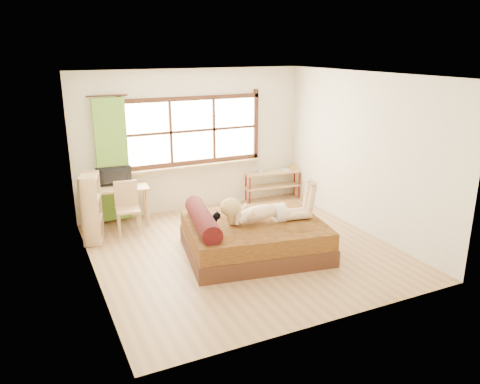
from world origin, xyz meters
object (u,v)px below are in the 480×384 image
desk (116,192)px  bookshelf (91,208)px  bed (251,236)px  woman (265,202)px  pipe_shelf (273,179)px  chair (127,204)px  kitten (208,219)px

desk → bookshelf: 0.78m
bed → woman: woman is taller
bed → pipe_shelf: size_ratio=1.88×
chair → bookshelf: (-0.62, -0.22, 0.09)m
desk → pipe_shelf: bearing=8.9°
bed → desk: 2.69m
chair → bookshelf: bearing=-153.3°
desk → chair: chair is taller
chair → pipe_shelf: (3.15, 0.49, -0.05)m
bed → pipe_shelf: bearing=63.5°
chair → bookshelf: bookshelf is taller
woman → desk: size_ratio=1.23×
woman → pipe_shelf: 2.73m
bed → bookshelf: bookshelf is taller
bed → pipe_shelf: bed is taller
pipe_shelf → bookshelf: size_ratio=1.09×
woman → desk: bearing=139.8°
pipe_shelf → bookshelf: 3.84m
bed → pipe_shelf: (1.63, 2.23, 0.16)m
woman → kitten: size_ratio=4.67×
desk → chair: 0.40m
chair → pipe_shelf: size_ratio=0.71×
bed → chair: size_ratio=2.63×
woman → bookshelf: 2.84m
desk → pipe_shelf: (3.26, 0.12, -0.17)m
woman → desk: (-1.83, 2.17, -0.22)m
desk → bookshelf: bearing=-123.9°
bed → chair: (-1.52, 1.74, 0.21)m
woman → chair: size_ratio=1.65×
desk → chair: bearing=-66.7°
pipe_shelf → bookshelf: bearing=-162.9°
woman → desk: woman is taller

